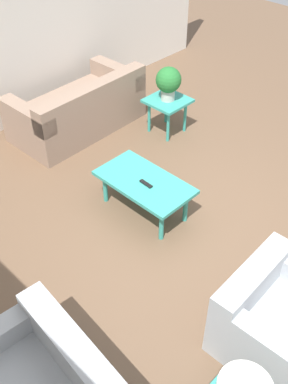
{
  "coord_description": "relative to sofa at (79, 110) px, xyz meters",
  "views": [
    {
      "loc": [
        -2.07,
        2.72,
        3.36
      ],
      "look_at": [
        0.24,
        0.35,
        0.55
      ],
      "focal_mm": 42.0,
      "sensor_mm": 36.0,
      "label": 1
    }
  ],
  "objects": [
    {
      "name": "coffee_table",
      "position": [
        -1.79,
        0.58,
        0.08
      ],
      "size": [
        1.03,
        0.57,
        0.42
      ],
      "color": "teal",
      "rests_on": "ground_plane"
    },
    {
      "name": "remote_control",
      "position": [
        -1.85,
        0.62,
        0.14
      ],
      "size": [
        0.16,
        0.05,
        0.02
      ],
      "color": "black",
      "rests_on": "coffee_table"
    },
    {
      "name": "sofa",
      "position": [
        0.0,
        0.0,
        0.0
      ],
      "size": [
        0.97,
        1.79,
        0.76
      ],
      "rotation": [
        0.0,
        0.0,
        1.6
      ],
      "color": "gray",
      "rests_on": "ground_plane"
    },
    {
      "name": "potted_plant",
      "position": [
        -0.89,
        -0.78,
        0.45
      ],
      "size": [
        0.33,
        0.33,
        0.44
      ],
      "color": "#B2ADA3",
      "rests_on": "side_table_plant"
    },
    {
      "name": "ground_plane",
      "position": [
        -2.26,
        0.48,
        -0.29
      ],
      "size": [
        14.0,
        14.0,
        0.0
      ],
      "primitive_type": "plane",
      "color": "brown"
    },
    {
      "name": "wall_right",
      "position": [
        0.8,
        0.48,
        1.06
      ],
      "size": [
        0.12,
        7.2,
        2.7
      ],
      "color": "silver",
      "rests_on": "ground_plane"
    },
    {
      "name": "armchair",
      "position": [
        -3.69,
        0.99,
        -0.01
      ],
      "size": [
        0.93,
        0.93,
        0.69
      ],
      "rotation": [
        0.0,
        0.0,
        -1.54
      ],
      "color": "#A8ADB2",
      "rests_on": "ground_plane"
    },
    {
      "name": "side_table_plant",
      "position": [
        -0.89,
        -0.78,
        0.12
      ],
      "size": [
        0.51,
        0.51,
        0.48
      ],
      "color": "teal",
      "rests_on": "ground_plane"
    }
  ]
}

